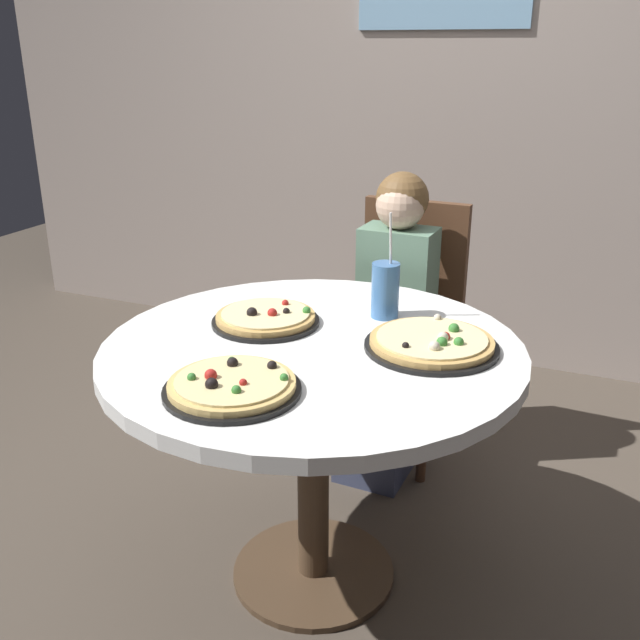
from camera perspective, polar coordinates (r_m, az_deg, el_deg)
ground_plane at (r=2.27m, az=-0.52°, el=-19.62°), size 8.00×8.00×0.00m
wall_with_window at (r=3.49m, az=12.27°, el=20.18°), size 5.20×0.14×2.90m
dining_table at (r=1.92m, az=-0.58°, el=-4.96°), size 1.11×1.11×0.75m
chair_wooden at (r=2.72m, az=6.81°, el=0.42°), size 0.42×0.42×0.95m
diner_child at (r=2.57m, az=5.48°, el=-1.84°), size 0.27×0.42×1.08m
pizza_veggie at (r=1.62m, az=-7.07°, el=-5.24°), size 0.31×0.31×0.05m
pizza_cheese at (r=2.01m, az=-4.36°, el=0.15°), size 0.30×0.30×0.05m
pizza_pepperoni at (r=1.86m, az=8.95°, el=-1.83°), size 0.35×0.35×0.05m
soda_cup at (r=2.04m, az=5.25°, el=2.41°), size 0.08×0.08×0.31m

